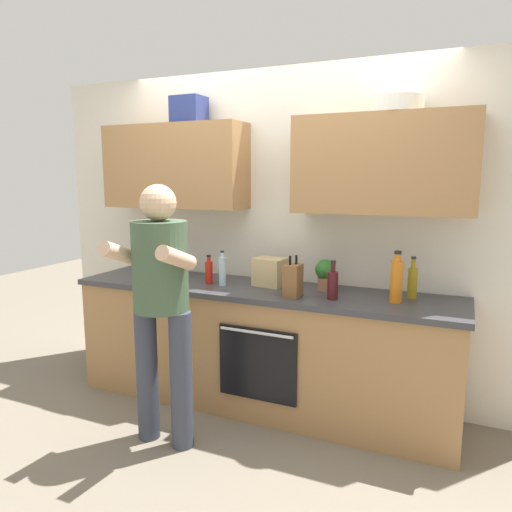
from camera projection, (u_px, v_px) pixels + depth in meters
name	position (u px, v px, depth m)	size (l,w,h in m)	color
ground_plane	(260.00, 404.00, 3.59)	(12.00, 12.00, 0.00)	#756B5B
back_wall_unit	(275.00, 203.00, 3.59)	(4.00, 0.39, 2.50)	silver
counter	(260.00, 347.00, 3.52)	(2.84, 0.67, 0.90)	#A37547
person_standing	(161.00, 295.00, 2.92)	(0.49, 0.45, 1.65)	#383D4C
bottle_syrup	(139.00, 262.00, 3.93)	(0.06, 0.06, 0.24)	#8C4C14
bottle_hotsauce	(209.00, 272.00, 3.58)	(0.06, 0.06, 0.22)	red
bottle_vinegar	(153.00, 262.00, 3.87)	(0.07, 0.07, 0.25)	brown
bottle_oil	(412.00, 282.00, 3.14)	(0.06, 0.06, 0.28)	olive
bottle_water	(222.00, 270.00, 3.51)	(0.05, 0.05, 0.26)	silver
bottle_wine	(333.00, 284.00, 3.11)	(0.07, 0.07, 0.26)	#471419
bottle_soy	(151.00, 266.00, 3.66)	(0.08, 0.08, 0.29)	black
bottle_juice	(397.00, 280.00, 3.02)	(0.08, 0.08, 0.33)	orange
cup_coffee	(182.00, 271.00, 3.83)	(0.09, 0.09, 0.08)	white
knife_block	(293.00, 280.00, 3.17)	(0.10, 0.14, 0.28)	brown
potted_herb	(325.00, 273.00, 3.34)	(0.14, 0.14, 0.22)	#9E6647
grocery_bag_bread	(270.00, 272.00, 3.50)	(0.22, 0.18, 0.21)	tan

